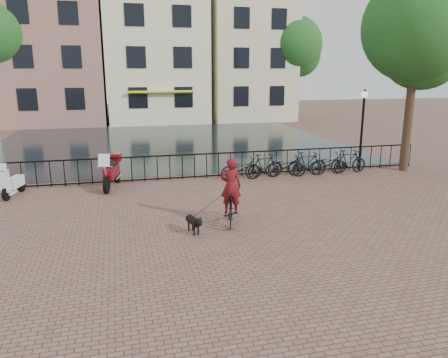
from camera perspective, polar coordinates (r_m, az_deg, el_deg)
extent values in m
plane|color=brown|center=(10.44, 3.99, -10.35)|extent=(100.00, 100.00, 0.00)
plane|color=black|center=(26.85, -7.33, 4.76)|extent=(20.00, 20.00, 0.00)
cube|color=black|center=(17.61, -3.89, 3.23)|extent=(20.00, 0.05, 0.05)
cube|color=black|center=(17.80, -3.84, 0.32)|extent=(20.00, 0.05, 0.05)
cube|color=#8E6153|center=(39.33, -21.25, 15.67)|extent=(7.50, 9.00, 12.00)
cube|color=beige|center=(39.21, -9.08, 15.69)|extent=(8.00, 9.00, 11.00)
cube|color=gold|center=(34.55, -8.20, 11.14)|extent=(5.00, 0.60, 0.15)
cube|color=beige|center=(40.73, 2.67, 16.84)|extent=(7.00, 9.00, 12.50)
cylinder|color=black|center=(36.94, -26.89, 10.83)|extent=(0.36, 0.36, 6.30)
cylinder|color=black|center=(20.42, 23.07, 8.75)|extent=(0.36, 0.36, 5.60)
sphere|color=#174617|center=(20.43, 23.97, 17.70)|extent=(4.48, 4.48, 4.48)
cylinder|color=black|center=(39.04, 8.93, 12.00)|extent=(0.36, 0.36, 5.95)
sphere|color=#174617|center=(39.07, 9.13, 16.98)|extent=(4.76, 4.76, 4.76)
cylinder|color=black|center=(19.68, 17.51, 5.54)|extent=(0.10, 0.10, 3.20)
sphere|color=beige|center=(19.52, 17.89, 10.47)|extent=(0.30, 0.30, 0.30)
imported|color=black|center=(12.50, 0.89, -3.70)|extent=(0.87, 1.70, 0.98)
imported|color=#5C0D12|center=(12.29, 0.90, -0.21)|extent=(0.80, 0.63, 1.93)
imported|color=black|center=(17.54, 2.28, 1.38)|extent=(1.74, 0.67, 0.90)
imported|color=black|center=(17.81, 5.22, 1.69)|extent=(1.71, 0.66, 1.00)
imported|color=black|center=(18.15, 8.06, 1.68)|extent=(1.77, 0.79, 0.90)
imported|color=black|center=(18.51, 10.80, 1.97)|extent=(1.70, 0.64, 1.00)
imported|color=black|center=(18.93, 13.41, 1.95)|extent=(1.72, 0.61, 0.90)
imported|color=black|center=(19.37, 15.93, 2.21)|extent=(1.68, 0.52, 1.00)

